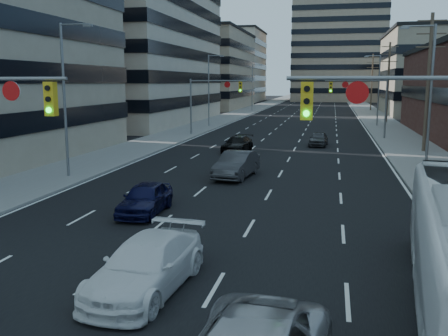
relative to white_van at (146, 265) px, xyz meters
name	(u,v)px	position (x,y,z in m)	size (l,w,h in m)	color
road_surface	(314,103)	(0.02, 124.43, -0.71)	(18.00, 300.00, 0.02)	black
sidewalk_left	(271,103)	(-11.48, 124.43, -0.65)	(5.00, 300.00, 0.15)	slate
sidewalk_right	(358,103)	(11.52, 124.43, -0.65)	(5.00, 300.00, 0.15)	slate
office_left_mid	(102,21)	(-26.98, 54.43, 13.28)	(26.00, 34.00, 28.00)	#ADA089
office_left_far	(198,71)	(-23.98, 94.43, 7.28)	(20.00, 30.00, 16.00)	gray
apartment_tower	(340,1)	(6.02, 144.43, 28.28)	(26.00, 26.00, 58.00)	gray
bg_block_left	(220,67)	(-27.98, 134.43, 9.28)	(24.00, 24.00, 20.00)	#ADA089
bg_block_right	(443,80)	(32.02, 124.43, 5.28)	(22.00, 22.00, 12.00)	gray
signal_near_right	(428,132)	(7.47, 2.42, 3.60)	(6.59, 0.33, 6.00)	slate
signal_far_left	(212,95)	(-7.67, 39.42, 3.58)	(6.09, 0.33, 6.00)	slate
signal_far_right	(362,96)	(7.70, 39.42, 3.58)	(6.09, 0.33, 6.00)	slate
utility_pole_block	(428,81)	(12.22, 30.43, 5.05)	(2.20, 0.28, 11.00)	#4C3D2D
utility_pole_midblock	(388,81)	(12.22, 60.43, 5.05)	(2.20, 0.28, 11.00)	#4C3D2D
utility_pole_distant	(372,81)	(12.22, 90.43, 5.05)	(2.20, 0.28, 11.00)	#4C3D2D
streetlight_left_near	(67,93)	(-10.32, 14.43, 4.33)	(2.03, 0.22, 9.00)	slate
streetlight_left_mid	(210,87)	(-10.32, 49.43, 4.33)	(2.03, 0.22, 9.00)	slate
streetlight_left_far	(253,85)	(-10.32, 84.43, 4.33)	(2.03, 0.22, 9.00)	slate
streetlight_right_near	(428,93)	(10.36, 19.43, 4.33)	(2.03, 0.22, 9.00)	slate
streetlight_right_far	(378,87)	(10.36, 54.43, 4.33)	(2.03, 0.22, 9.00)	slate
white_van	(146,265)	(0.00, 0.00, 0.00)	(2.03, 4.99, 1.45)	white
sedan_blue	(145,198)	(-2.99, 7.67, -0.04)	(1.63, 4.04, 1.38)	black
sedan_grey_center	(236,165)	(-0.66, 16.70, 0.06)	(1.66, 4.76, 1.57)	#363638
sedan_black_far	(237,144)	(-2.66, 27.59, -0.08)	(1.81, 4.45, 1.29)	black
sedan_grey_right	(318,139)	(3.72, 33.00, -0.08)	(1.51, 3.76, 1.28)	#363639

